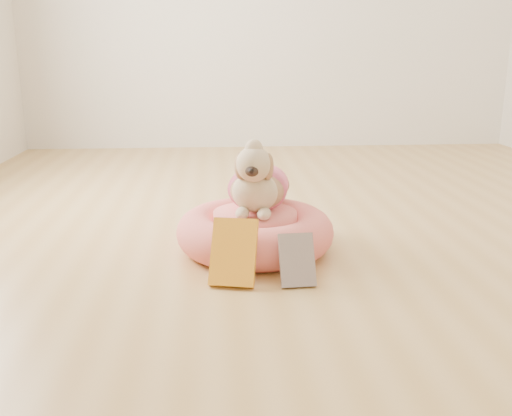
{
  "coord_description": "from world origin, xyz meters",
  "views": [
    {
      "loc": [
        -0.48,
        -2.5,
        0.77
      ],
      "look_at": [
        -0.32,
        -0.39,
        0.19
      ],
      "focal_mm": 40.0,
      "sensor_mm": 36.0,
      "label": 1
    }
  ],
  "objects": [
    {
      "name": "book_white",
      "position": [
        -0.2,
        -0.69,
        0.09
      ],
      "size": [
        0.13,
        0.11,
        0.17
      ],
      "primitive_type": "cube",
      "rotation": [
        -0.48,
        0.0,
        0.06
      ],
      "color": "white",
      "rests_on": "floor"
    },
    {
      "name": "floor",
      "position": [
        0.0,
        0.0,
        0.0
      ],
      "size": [
        4.5,
        4.5,
        0.0
      ],
      "primitive_type": "plane",
      "color": "tan",
      "rests_on": "ground"
    },
    {
      "name": "pet_bed",
      "position": [
        -0.32,
        -0.34,
        0.08
      ],
      "size": [
        0.63,
        0.63,
        0.16
      ],
      "color": "#F2655E",
      "rests_on": "floor"
    },
    {
      "name": "dog",
      "position": [
        -0.31,
        -0.31,
        0.31
      ],
      "size": [
        0.36,
        0.46,
        0.31
      ],
      "primitive_type": null,
      "rotation": [
        0.0,
        0.0,
        -0.19
      ],
      "color": "brown",
      "rests_on": "pet_bed"
    },
    {
      "name": "book_yellow",
      "position": [
        -0.42,
        -0.66,
        0.11
      ],
      "size": [
        0.18,
        0.17,
        0.22
      ],
      "primitive_type": "cube",
      "rotation": [
        -0.52,
        0.0,
        -0.22
      ],
      "color": "yellow",
      "rests_on": "floor"
    }
  ]
}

